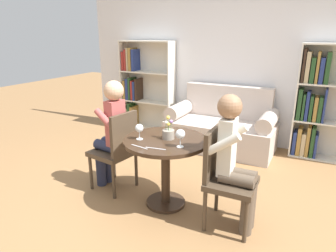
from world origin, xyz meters
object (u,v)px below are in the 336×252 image
flower_vase (168,133)px  bookshelf_left (142,86)px  person_left (111,132)px  couch (222,128)px  bookshelf_right (323,105)px  wine_glass_left (139,129)px  chair_right (224,175)px  chair_left (117,148)px  wine_glass_right (180,135)px  person_right (235,160)px

flower_vase → bookshelf_left: bearing=128.1°
bookshelf_left → person_left: size_ratio=1.28×
bookshelf_left → couch: bearing=-9.8°
bookshelf_right → wine_glass_left: size_ratio=10.28×
person_left → wine_glass_left: 0.53m
chair_right → chair_left: bearing=84.7°
bookshelf_right → person_left: 2.85m
bookshelf_left → chair_right: (2.20, -2.12, -0.28)m
bookshelf_left → chair_left: (0.97, -2.04, -0.28)m
couch → person_left: bearing=-111.8°
bookshelf_right → bookshelf_left: bearing=179.9°
bookshelf_right → couch: bearing=-168.5°
person_left → wine_glass_left: size_ratio=8.05×
chair_right → wine_glass_right: chair_right is taller
person_left → wine_glass_left: person_left is taller
couch → flower_vase: 1.83m
couch → chair_right: 1.96m
bookshelf_left → chair_right: size_ratio=1.74×
bookshelf_left → person_left: 2.21m
bookshelf_left → person_right: bearing=-42.8°
bookshelf_left → bookshelf_right: (2.90, -0.01, -0.02)m
chair_right → person_left: (-1.31, 0.10, 0.17)m
bookshelf_right → wine_glass_right: bearing=-116.7°
bookshelf_right → person_right: bookshelf_right is taller
bookshelf_left → wine_glass_right: 2.83m
wine_glass_right → bookshelf_right: bearing=63.3°
wine_glass_left → wine_glass_right: size_ratio=0.92×
person_right → bookshelf_right: bearing=-17.8°
couch → chair_left: couch is taller
bookshelf_right → chair_right: size_ratio=1.74×
person_left → wine_glass_right: size_ratio=7.37×
chair_right → person_right: (0.09, 0.00, 0.16)m
person_right → wine_glass_left: 0.94m
wine_glass_left → flower_vase: bearing=30.6°
chair_left → wine_glass_left: size_ratio=5.91×
chair_left → wine_glass_left: (0.39, -0.14, 0.32)m
bookshelf_left → bookshelf_right: 2.90m
chair_right → flower_vase: size_ratio=3.93×
bookshelf_left → chair_right: bookshelf_left is taller
flower_vase → wine_glass_right: bearing=-36.6°
person_right → wine_glass_left: bearing=92.7°
bookshelf_left → flower_vase: bearing=-51.9°
chair_left → person_right: person_right is taller
couch → chair_right: couch is taller
bookshelf_left → chair_right: bearing=-44.0°
bookshelf_right → chair_right: bearing=-108.3°
flower_vase → bookshelf_right: bearing=57.6°
bookshelf_right → chair_right: bookshelf_right is taller
couch → wine_glass_right: bearing=-83.7°
chair_left → flower_vase: 0.69m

